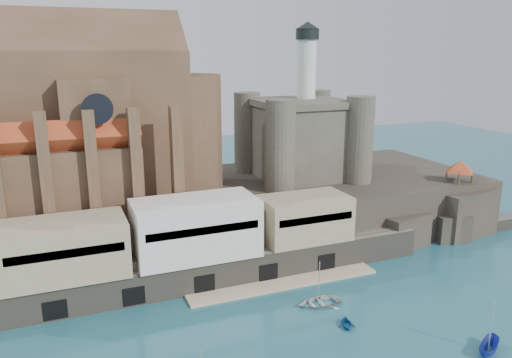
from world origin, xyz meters
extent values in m
plane|color=#1B4F5B|center=(0.00, 0.00, 0.00)|extent=(300.00, 300.00, 0.00)
cube|color=black|center=(0.00, 40.00, 5.00)|extent=(100.00, 34.00, 10.00)
cube|color=black|center=(-22.00, 23.50, 3.00)|extent=(9.00, 5.00, 6.00)
cube|color=black|center=(-5.00, 23.50, 3.00)|extent=(9.00, 5.00, 6.00)
cube|color=black|center=(12.00, 23.50, 3.00)|extent=(9.00, 5.00, 6.00)
cube|color=black|center=(28.00, 23.50, 3.00)|extent=(9.00, 5.00, 6.00)
cube|color=#605A4C|center=(-8.00, 22.50, 2.25)|extent=(70.00, 6.00, 4.50)
cube|color=tan|center=(2.00, 18.00, 0.15)|extent=(30.00, 4.00, 0.40)
cube|color=black|center=(-30.00, 19.60, 1.60)|extent=(3.00, 0.40, 2.60)
cube|color=black|center=(-20.00, 19.60, 1.60)|extent=(3.00, 0.40, 2.60)
cube|color=black|center=(-10.00, 19.60, 1.60)|extent=(3.00, 0.40, 2.60)
cube|color=black|center=(0.00, 19.60, 1.60)|extent=(3.00, 0.40, 2.60)
cube|color=black|center=(10.00, 19.60, 1.60)|extent=(3.00, 0.40, 2.60)
cube|color=gray|center=(-28.00, 23.50, 8.25)|extent=(16.00, 9.00, 7.50)
cube|color=silver|center=(-10.00, 23.50, 8.75)|extent=(18.00, 9.00, 8.50)
cube|color=gray|center=(8.00, 23.50, 8.00)|extent=(14.00, 8.00, 7.00)
cube|color=#493322|center=(-26.00, 42.00, 22.00)|extent=(38.00, 14.00, 24.00)
cube|color=#493322|center=(-26.00, 42.00, 34.00)|extent=(38.00, 13.01, 13.01)
cylinder|color=#493322|center=(-7.00, 42.00, 20.00)|extent=(14.00, 14.00, 20.00)
cube|color=#493322|center=(-22.00, 42.00, 20.00)|extent=(10.00, 20.00, 20.00)
cube|color=#493322|center=(-30.00, 32.50, 15.00)|extent=(28.00, 5.00, 10.00)
cube|color=#493322|center=(-30.00, 51.50, 15.00)|extent=(28.00, 5.00, 10.00)
cube|color=#A1391B|center=(-30.00, 32.50, 21.60)|extent=(28.00, 5.66, 5.66)
cube|color=#A1391B|center=(-30.00, 51.50, 21.60)|extent=(28.00, 5.66, 5.66)
cylinder|color=black|center=(-22.00, 29.95, 26.00)|extent=(4.40, 0.30, 4.40)
cube|color=#493322|center=(-29.60, 29.50, 18.00)|extent=(1.60, 2.20, 16.00)
cube|color=#493322|center=(-23.40, 29.50, 18.00)|extent=(1.60, 2.20, 16.00)
cube|color=#493322|center=(-17.20, 29.50, 18.00)|extent=(1.60, 2.20, 16.00)
cube|color=#493322|center=(-11.00, 29.50, 18.00)|extent=(1.60, 2.20, 16.00)
cube|color=#433F34|center=(16.00, 41.00, 17.00)|extent=(16.00, 16.00, 14.00)
cube|color=#433F34|center=(16.00, 41.00, 24.40)|extent=(17.00, 17.00, 1.20)
cylinder|color=#433F34|center=(8.00, 33.00, 18.00)|extent=(5.20, 5.20, 16.00)
cylinder|color=#433F34|center=(24.00, 33.00, 18.00)|extent=(5.20, 5.20, 16.00)
cylinder|color=#433F34|center=(8.00, 49.00, 18.00)|extent=(5.20, 5.20, 16.00)
cylinder|color=#433F34|center=(24.00, 49.00, 18.00)|extent=(5.20, 5.20, 16.00)
cylinder|color=silver|center=(18.00, 43.00, 30.00)|extent=(3.60, 3.60, 12.00)
cylinder|color=black|center=(18.00, 43.00, 37.00)|extent=(4.40, 4.40, 2.00)
cone|color=black|center=(18.00, 43.00, 38.60)|extent=(4.60, 4.60, 1.40)
cube|color=black|center=(42.00, 26.00, 4.35)|extent=(12.00, 10.00, 8.70)
cube|color=black|center=(38.00, 23.00, 2.50)|extent=(6.00, 5.00, 5.00)
cube|color=black|center=(47.00, 28.00, 3.00)|extent=(5.00, 4.00, 6.00)
cube|color=#493322|center=(42.00, 26.00, 8.85)|extent=(4.20, 4.20, 0.30)
cylinder|color=#493322|center=(40.40, 24.40, 10.30)|extent=(0.36, 0.36, 3.20)
cylinder|color=#493322|center=(43.60, 24.40, 10.30)|extent=(0.36, 0.36, 3.20)
cylinder|color=#493322|center=(40.40, 27.60, 10.30)|extent=(0.36, 0.36, 3.20)
cylinder|color=#493322|center=(43.60, 27.60, 10.30)|extent=(0.36, 0.36, 3.20)
pyramid|color=#A1391B|center=(42.00, 26.00, 13.00)|extent=(6.40, 6.40, 2.20)
imported|color=navy|center=(16.47, -6.73, 0.00)|extent=(2.38, 2.37, 4.58)
imported|color=silver|center=(3.62, 10.55, 0.00)|extent=(1.51, 4.47, 6.18)
imported|color=navy|center=(4.18, 4.26, 0.00)|extent=(3.07, 2.42, 3.11)
camera|label=1|loc=(-27.82, -43.92, 34.01)|focal=35.00mm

